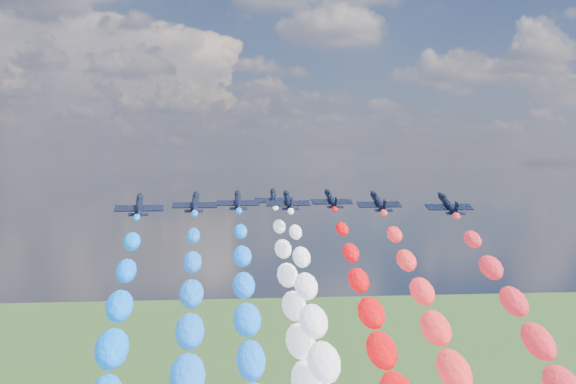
{
  "coord_description": "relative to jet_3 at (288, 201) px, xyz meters",
  "views": [
    {
      "loc": [
        -15.07,
        -136.06,
        99.92
      ],
      "look_at": [
        0.0,
        4.0,
        94.46
      ],
      "focal_mm": 45.42,
      "sensor_mm": 36.0,
      "label": 1
    }
  ],
  "objects": [
    {
      "name": "jet_6",
      "position": [
        16.96,
        -6.32,
        0.0
      ],
      "size": [
        9.17,
        12.06,
        6.45
      ],
      "primitive_type": null,
      "rotation": [
        0.37,
        0.0,
        0.06
      ],
      "color": "black"
    },
    {
      "name": "jet_7",
      "position": [
        27.76,
        -15.79,
        0.0
      ],
      "size": [
        8.97,
        11.91,
        6.45
      ],
      "primitive_type": null,
      "rotation": [
        0.37,
        0.0,
        0.04
      ],
      "color": "black"
    },
    {
      "name": "jet_2",
      "position": [
        -10.03,
        2.14,
        0.0
      ],
      "size": [
        8.88,
        11.85,
        6.45
      ],
      "primitive_type": null,
      "rotation": [
        0.37,
        0.0,
        -0.03
      ],
      "color": "black"
    },
    {
      "name": "jet_0",
      "position": [
        -28.2,
        -13.3,
        0.0
      ],
      "size": [
        9.04,
        11.96,
        6.45
      ],
      "primitive_type": null,
      "rotation": [
        0.37,
        0.0,
        0.04
      ],
      "color": "black"
    },
    {
      "name": "jet_3",
      "position": [
        0.0,
        0.0,
        0.0
      ],
      "size": [
        8.72,
        11.73,
        6.45
      ],
      "primitive_type": null,
      "rotation": [
        0.37,
        0.0,
        0.02
      ],
      "color": "black"
    },
    {
      "name": "jet_5",
      "position": [
        9.57,
        5.11,
        0.0
      ],
      "size": [
        9.29,
        12.14,
        6.45
      ],
      "primitive_type": null,
      "rotation": [
        0.37,
        0.0,
        0.07
      ],
      "color": "black"
    },
    {
      "name": "jet_1",
      "position": [
        -18.5,
        -4.58,
        0.0
      ],
      "size": [
        9.1,
        12.01,
        6.45
      ],
      "primitive_type": null,
      "rotation": [
        0.37,
        0.0,
        -0.05
      ],
      "color": "black"
    },
    {
      "name": "jet_4",
      "position": [
        -1.88,
        12.29,
        0.0
      ],
      "size": [
        9.02,
        11.95,
        6.45
      ],
      "primitive_type": null,
      "rotation": [
        0.37,
        0.0,
        -0.04
      ],
      "color": "black"
    }
  ]
}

